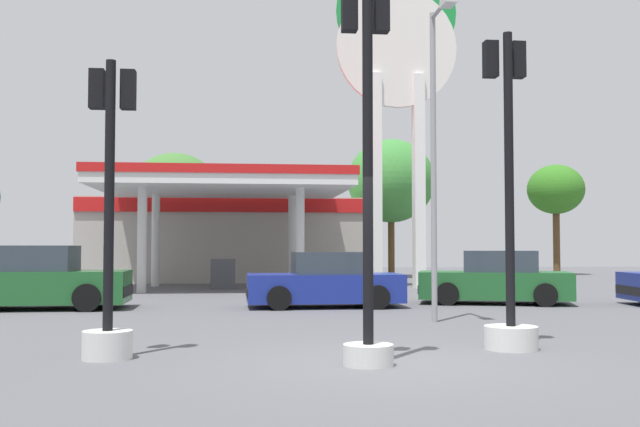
# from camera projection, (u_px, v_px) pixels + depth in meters

# --- Properties ---
(ground_plane) EXTENTS (90.00, 90.00, 0.00)m
(ground_plane) POSITION_uv_depth(u_px,v_px,m) (390.00, 364.00, 9.87)
(ground_plane) COLOR #56565B
(ground_plane) RESTS_ON ground
(gas_station) EXTENTS (12.60, 14.49, 4.27)m
(gas_station) POSITION_uv_depth(u_px,v_px,m) (227.00, 235.00, 33.85)
(gas_station) COLOR #ADA89E
(gas_station) RESTS_ON ground
(station_pole_sign) EXTENTS (4.65, 0.56, 12.91)m
(station_pole_sign) POSITION_uv_depth(u_px,v_px,m) (397.00, 70.00, 28.15)
(station_pole_sign) COLOR white
(station_pole_sign) RESTS_ON ground
(car_0) EXTENTS (4.03, 1.90, 1.43)m
(car_0) POSITION_uv_depth(u_px,v_px,m) (325.00, 282.00, 19.08)
(car_0) COLOR black
(car_0) RESTS_ON ground
(car_1) EXTENTS (4.38, 2.79, 1.46)m
(car_1) POSITION_uv_depth(u_px,v_px,m) (495.00, 280.00, 20.24)
(car_1) COLOR black
(car_1) RESTS_ON ground
(car_4) EXTENTS (4.50, 2.12, 1.60)m
(car_4) POSITION_uv_depth(u_px,v_px,m) (36.00, 280.00, 18.48)
(car_4) COLOR black
(car_4) RESTS_ON ground
(traffic_signal_0) EXTENTS (0.69, 0.70, 4.22)m
(traffic_signal_0) POSITION_uv_depth(u_px,v_px,m) (109.00, 257.00, 10.40)
(traffic_signal_0) COLOR silver
(traffic_signal_0) RESTS_ON ground
(traffic_signal_1) EXTENTS (0.81, 0.81, 4.90)m
(traffic_signal_1) POSITION_uv_depth(u_px,v_px,m) (509.00, 252.00, 11.35)
(traffic_signal_1) COLOR silver
(traffic_signal_1) RESTS_ON ground
(traffic_signal_3) EXTENTS (0.67, 0.69, 5.18)m
(traffic_signal_3) POSITION_uv_depth(u_px,v_px,m) (367.00, 208.00, 9.86)
(traffic_signal_3) COLOR silver
(traffic_signal_3) RESTS_ON ground
(tree_1) EXTENTS (4.62, 4.62, 6.41)m
(tree_1) POSITION_uv_depth(u_px,v_px,m) (175.00, 192.00, 38.12)
(tree_1) COLOR brown
(tree_1) RESTS_ON ground
(tree_2) EXTENTS (4.45, 4.45, 7.07)m
(tree_2) POSITION_uv_depth(u_px,v_px,m) (391.00, 181.00, 37.79)
(tree_2) COLOR brown
(tree_2) RESTS_ON ground
(tree_3) EXTENTS (3.11, 3.11, 6.12)m
(tree_3) POSITION_uv_depth(u_px,v_px,m) (556.00, 190.00, 40.89)
(tree_3) COLOR brown
(tree_3) RESTS_ON ground
(corner_streetlamp) EXTENTS (0.24, 1.48, 6.52)m
(corner_streetlamp) POSITION_uv_depth(u_px,v_px,m) (436.00, 132.00, 15.29)
(corner_streetlamp) COLOR gray
(corner_streetlamp) RESTS_ON ground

